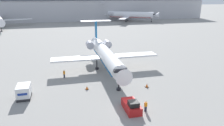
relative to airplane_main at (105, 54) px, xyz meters
The scene contains 10 objects.
ground_plane 19.14m from the airplane_main, 90.45° to the right, with size 600.00×600.00×0.00m, color gray.
terminal_building 101.27m from the airplane_main, 90.08° to the left, with size 180.00×16.80×13.82m.
airplane_main is the anchor object (origin of this frame).
pushback_tug 18.99m from the airplane_main, 90.61° to the right, with size 1.98×4.22×1.88m.
luggage_cart 19.46m from the airplane_main, 146.46° to the right, with size 2.08×3.13×2.25m.
worker_near_tug 19.83m from the airplane_main, 84.99° to the right, with size 0.40×0.24×1.68m.
worker_by_wing 10.17m from the airplane_main, 162.47° to the right, with size 0.40×0.24×1.62m.
traffic_cone_left 11.74m from the airplane_main, 119.74° to the right, with size 0.65×0.65×0.67m.
traffic_cone_right 13.06m from the airplane_main, 65.27° to the right, with size 0.66×0.66×0.74m.
airplane_parked_far_right 92.74m from the airplane_main, 68.58° to the left, with size 34.35×33.86×11.18m.
Camera 1 is at (-9.75, -27.14, 16.43)m, focal length 35.00 mm.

